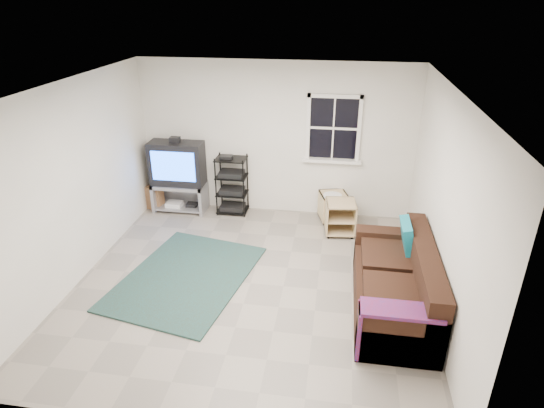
% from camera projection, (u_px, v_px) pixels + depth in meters
% --- Properties ---
extents(room, '(4.60, 4.62, 4.60)m').
position_uv_depth(room, '(333.00, 133.00, 7.38)').
color(room, gray).
rests_on(room, ground).
extents(tv_unit, '(0.92, 0.46, 1.35)m').
position_uv_depth(tv_unit, '(178.00, 171.00, 7.86)').
color(tv_unit, gray).
rests_on(tv_unit, ground).
extents(av_rack, '(0.52, 0.38, 1.04)m').
position_uv_depth(av_rack, '(232.00, 188.00, 7.89)').
color(av_rack, black).
rests_on(av_rack, ground).
extents(side_table_left, '(0.51, 0.51, 0.55)m').
position_uv_depth(side_table_left, '(340.00, 216.00, 7.30)').
color(side_table_left, tan).
rests_on(side_table_left, ground).
extents(side_table_right, '(0.54, 0.54, 0.51)m').
position_uv_depth(side_table_right, '(333.00, 204.00, 7.71)').
color(side_table_right, tan).
rests_on(side_table_right, ground).
extents(sofa, '(0.90, 2.03, 0.93)m').
position_uv_depth(sofa, '(397.00, 286.00, 5.50)').
color(sofa, black).
rests_on(sofa, ground).
extents(shag_rug, '(1.93, 2.39, 0.03)m').
position_uv_depth(shag_rug, '(186.00, 277.00, 6.23)').
color(shag_rug, black).
rests_on(shag_rug, ground).
extents(paper_bag, '(0.32, 0.24, 0.41)m').
position_uv_depth(paper_bag, '(155.00, 197.00, 8.15)').
color(paper_bag, '#8C613F').
rests_on(paper_bag, ground).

